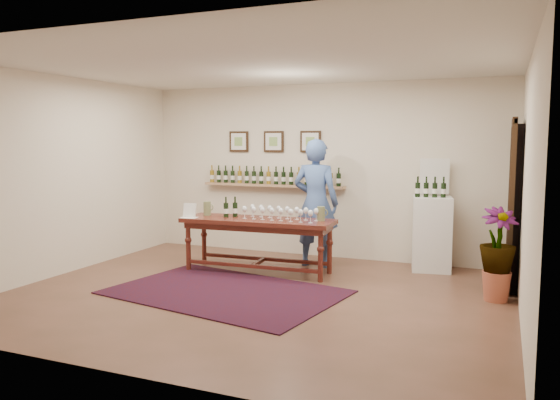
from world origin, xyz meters
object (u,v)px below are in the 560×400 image
at_px(tasting_table, 258,227).
at_px(display_pedestal, 432,234).
at_px(person, 316,203).
at_px(potted_plant, 498,254).

distance_m(tasting_table, display_pedestal, 2.55).
bearing_deg(tasting_table, person, 43.30).
height_order(tasting_table, potted_plant, potted_plant).
xyz_separation_m(tasting_table, person, (0.65, 0.68, 0.30)).
xyz_separation_m(display_pedestal, potted_plant, (0.91, -1.31, 0.02)).
relative_size(potted_plant, person, 0.50).
bearing_deg(potted_plant, tasting_table, 176.02).
height_order(tasting_table, person, person).
bearing_deg(display_pedestal, person, -166.20).
xyz_separation_m(tasting_table, potted_plant, (3.21, -0.22, -0.10)).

